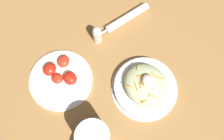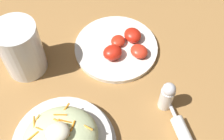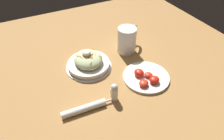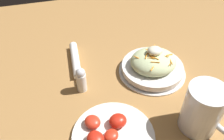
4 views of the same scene
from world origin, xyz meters
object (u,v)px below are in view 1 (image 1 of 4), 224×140
(salad_plate, at_px, (145,86))
(beer_mug, at_px, (93,140))
(tomato_plate, at_px, (61,78))
(salt_shaker, at_px, (97,34))
(napkin_roll, at_px, (127,18))

(salad_plate, height_order, beer_mug, beer_mug)
(salad_plate, height_order, tomato_plate, salad_plate)
(beer_mug, distance_m, salt_shaker, 0.34)
(beer_mug, distance_m, tomato_plate, 0.23)
(salad_plate, distance_m, salt_shaker, 0.23)
(tomato_plate, bearing_deg, salad_plate, -134.48)
(salad_plate, xyz_separation_m, napkin_roll, (0.23, -0.11, -0.02))
(tomato_plate, relative_size, salt_shaker, 2.51)
(napkin_roll, bearing_deg, salad_plate, 154.38)
(beer_mug, relative_size, tomato_plate, 0.70)
(napkin_roll, bearing_deg, salt_shaker, 90.00)
(napkin_roll, distance_m, tomato_plate, 0.31)
(salad_plate, relative_size, tomato_plate, 1.04)
(beer_mug, bearing_deg, salt_shaker, -38.30)
(napkin_roll, xyz_separation_m, tomato_plate, (-0.04, 0.31, -0.00))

